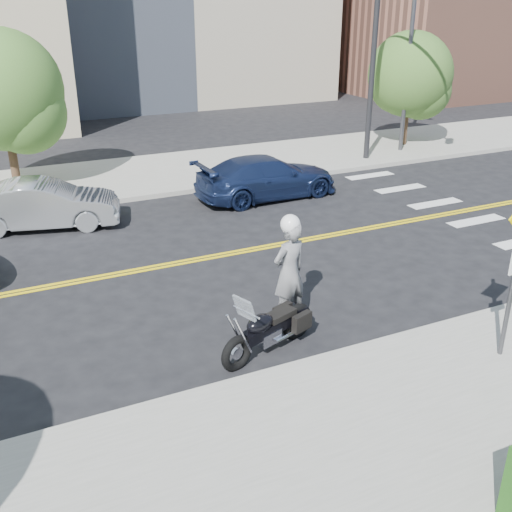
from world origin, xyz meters
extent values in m
plane|color=black|center=(0.00, 0.00, 0.00)|extent=(120.00, 120.00, 0.00)
cube|color=#9E9B91|center=(0.00, -7.50, 0.07)|extent=(60.00, 5.00, 0.15)
cube|color=#9E9B91|center=(0.00, 7.50, 0.07)|extent=(60.00, 5.00, 0.15)
cylinder|color=#4C4C51|center=(12.00, 6.50, 4.15)|extent=(0.16, 0.16, 8.00)
cylinder|color=black|center=(10.00, 6.00, 3.65)|extent=(0.20, 0.20, 7.00)
imported|color=#A0A0A5|center=(1.59, -3.48, 1.02)|extent=(0.84, 0.65, 2.04)
sphere|color=white|center=(1.59, -3.48, 1.98)|extent=(0.37, 0.37, 0.37)
imported|color=#A1A5A9|center=(-1.96, 3.82, 0.65)|extent=(4.15, 2.30, 1.30)
imported|color=navy|center=(4.63, 3.64, 0.65)|extent=(4.58, 2.02, 1.31)
cylinder|color=#382619|center=(-2.34, 7.72, 2.04)|extent=(0.26, 0.26, 4.07)
sphere|color=#3F6E22|center=(-2.34, 7.72, 3.18)|extent=(3.67, 3.67, 3.67)
cylinder|color=#382619|center=(12.75, 7.26, 1.89)|extent=(0.23, 0.23, 3.78)
sphere|color=#39611E|center=(12.75, 7.26, 2.95)|extent=(3.34, 3.34, 3.34)
camera|label=1|loc=(-3.33, -12.43, 5.77)|focal=42.00mm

